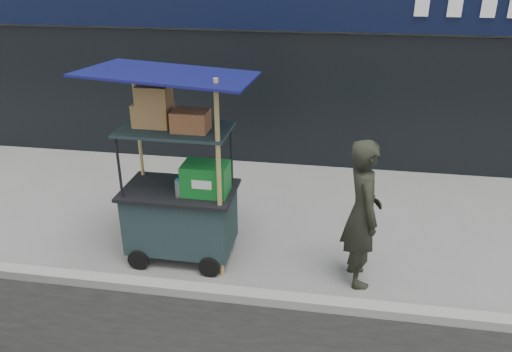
# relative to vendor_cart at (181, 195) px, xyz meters

# --- Properties ---
(ground) EXTENTS (80.00, 80.00, 0.00)m
(ground) POSITION_rel_vendor_cart_xyz_m (0.88, -0.59, -0.89)
(ground) COLOR slate
(ground) RESTS_ON ground
(curb) EXTENTS (80.00, 0.18, 0.12)m
(curb) POSITION_rel_vendor_cart_xyz_m (0.88, -0.79, -0.83)
(curb) COLOR gray
(curb) RESTS_ON ground
(vendor_cart) EXTENTS (1.87, 1.34, 2.52)m
(vendor_cart) POSITION_rel_vendor_cart_xyz_m (0.00, 0.00, 0.00)
(vendor_cart) COLOR #192B2B
(vendor_cart) RESTS_ON ground
(vendor_man) EXTENTS (0.57, 0.75, 1.82)m
(vendor_man) POSITION_rel_vendor_cart_xyz_m (2.23, -0.16, 0.03)
(vendor_man) COLOR black
(vendor_man) RESTS_ON ground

